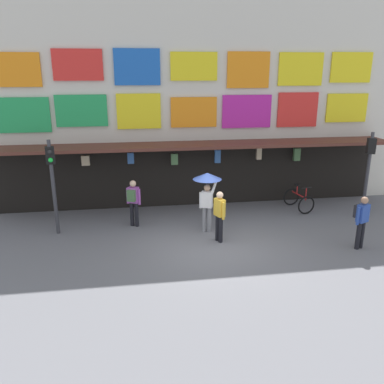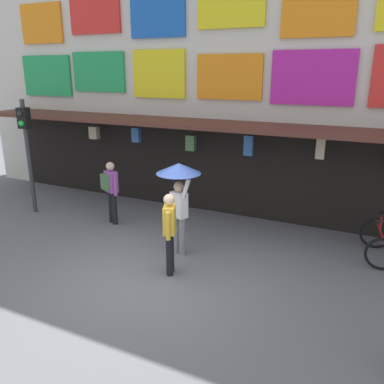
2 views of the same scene
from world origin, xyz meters
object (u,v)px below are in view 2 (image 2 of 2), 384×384
at_px(traffic_light_near, 26,139).
at_px(pedestrian_in_blue, 111,188).
at_px(pedestrian_in_purple, 170,230).
at_px(bicycle_parked, 380,242).
at_px(pedestrian_with_umbrella, 179,183).

distance_m(traffic_light_near, pedestrian_in_blue, 2.83).
bearing_deg(pedestrian_in_purple, pedestrian_in_blue, 147.62).
distance_m(bicycle_parked, pedestrian_in_blue, 6.56).
distance_m(pedestrian_in_purple, pedestrian_in_blue, 3.20).
bearing_deg(bicycle_parked, pedestrian_in_blue, -172.85).
bearing_deg(pedestrian_in_purple, bicycle_parked, 33.75).
height_order(pedestrian_with_umbrella, pedestrian_in_blue, pedestrian_with_umbrella).
height_order(bicycle_parked, pedestrian_in_blue, pedestrian_in_blue).
bearing_deg(pedestrian_with_umbrella, pedestrian_in_purple, -74.41).
relative_size(traffic_light_near, pedestrian_in_blue, 1.90).
xyz_separation_m(traffic_light_near, pedestrian_in_purple, (5.28, -1.46, -1.19)).
height_order(traffic_light_near, pedestrian_with_umbrella, traffic_light_near).
xyz_separation_m(traffic_light_near, pedestrian_with_umbrella, (5.03, -0.60, -0.50)).
xyz_separation_m(traffic_light_near, pedestrian_in_blue, (2.58, 0.25, -1.16)).
bearing_deg(bicycle_parked, pedestrian_with_umbrella, -157.60).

